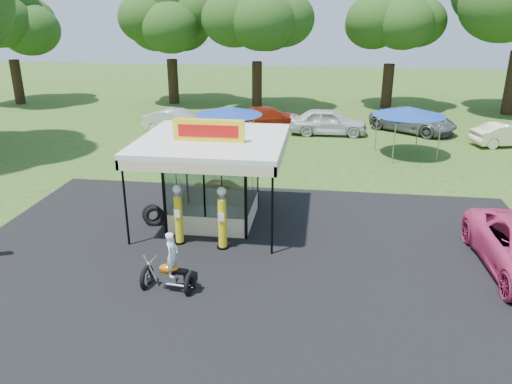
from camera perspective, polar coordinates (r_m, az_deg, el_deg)
ground at (r=15.19m, az=-1.32°, el=-11.26°), size 120.00×120.00×0.00m
asphalt_apron at (r=16.90m, az=-0.23°, el=-7.67°), size 20.00×14.00×0.04m
gas_station_kiosk at (r=19.24m, az=-4.89°, el=1.58°), size 5.40×5.40×4.18m
gas_pump_left at (r=17.74m, az=-8.84°, el=-2.74°), size 0.42×0.42×2.23m
gas_pump_right at (r=17.19m, az=-3.89°, el=-3.19°), size 0.43×0.43×2.30m
motorcycle at (r=15.07m, az=-9.69°, el=-8.49°), size 1.70×0.93×1.97m
spare_tires at (r=19.72m, az=-11.66°, el=-2.62°), size 1.00×0.71×0.82m
kiosk_car at (r=21.71m, az=-3.53°, el=0.19°), size 2.82×1.13×0.96m
bg_car_a at (r=33.73m, az=-8.86°, el=7.90°), size 5.06×3.03×1.58m
bg_car_b at (r=34.51m, az=1.48°, el=8.42°), size 5.81×4.54×1.57m
bg_car_c at (r=33.50m, az=8.23°, el=7.97°), size 5.09×2.16×1.72m
bg_car_d at (r=35.50m, az=17.51°, el=7.83°), size 6.16×5.47×1.58m
bg_car_e at (r=33.95m, az=26.79°, el=5.86°), size 4.44×2.53×1.38m
tent_west at (r=28.63m, az=-3.12°, el=9.21°), size 3.82×3.82×2.67m
tent_east at (r=29.17m, az=17.09°, el=8.76°), size 3.97×3.97×2.78m
oak_far_a at (r=48.13m, az=-26.51°, el=16.87°), size 8.83×8.83×10.46m
oak_far_b at (r=44.40m, az=-9.82°, el=18.43°), size 8.70×8.70×10.37m
oak_far_c at (r=41.21m, az=0.12°, el=18.90°), size 9.17×9.17×10.80m
oak_far_d at (r=43.10m, az=15.35°, el=17.60°), size 8.36×8.36×9.95m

